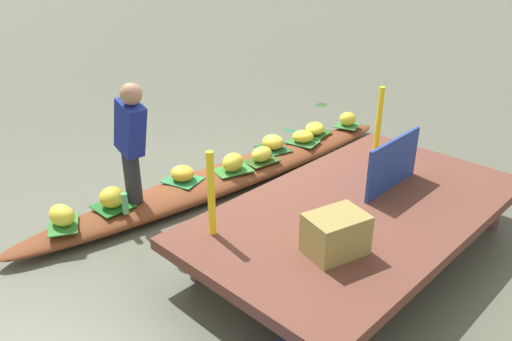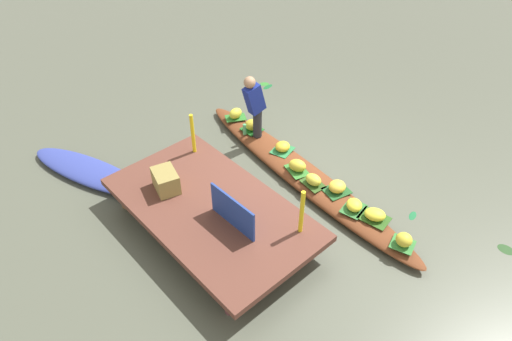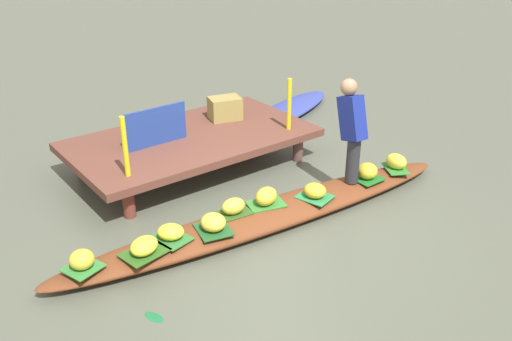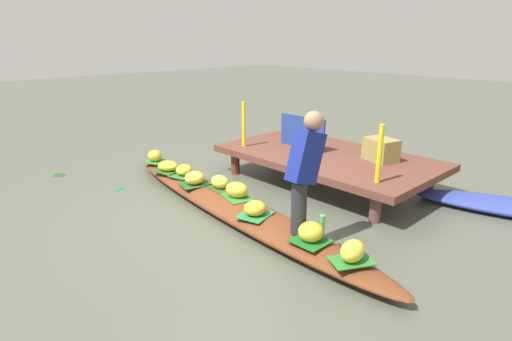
{
  "view_description": "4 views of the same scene",
  "coord_description": "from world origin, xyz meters",
  "views": [
    {
      "loc": [
        3.54,
        3.88,
        2.67
      ],
      "look_at": [
        0.26,
        0.68,
        0.48
      ],
      "focal_mm": 35.71,
      "sensor_mm": 36.0,
      "label": 1
    },
    {
      "loc": [
        -3.83,
        4.5,
        5.05
      ],
      "look_at": [
        0.39,
        0.66,
        0.29
      ],
      "focal_mm": 32.04,
      "sensor_mm": 36.0,
      "label": 2
    },
    {
      "loc": [
        -3.39,
        -4.19,
        3.25
      ],
      "look_at": [
        0.08,
        0.34,
        0.5
      ],
      "focal_mm": 38.9,
      "sensor_mm": 36.0,
      "label": 3
    },
    {
      "loc": [
        3.73,
        -3.12,
        2.14
      ],
      "look_at": [
        0.13,
        0.3,
        0.54
      ],
      "focal_mm": 29.28,
      "sensor_mm": 36.0,
      "label": 4
    }
  ],
  "objects": [
    {
      "name": "leaf_mat_7",
      "position": [
        -0.76,
        -0.02,
        0.2
      ],
      "size": [
        0.41,
        0.45,
        0.01
      ],
      "primitive_type": "cube",
      "rotation": [
        0.0,
        0.0,
        1.34
      ],
      "color": "#205425",
      "rests_on": "vendor_boat"
    },
    {
      "name": "leaf_mat_0",
      "position": [
        0.01,
        0.08,
        0.2
      ],
      "size": [
        0.48,
        0.39,
        0.01
      ],
      "primitive_type": "cube",
      "rotation": [
        0.0,
        0.0,
        2.86
      ],
      "color": "#34792D",
      "rests_on": "vendor_boat"
    },
    {
      "name": "banana_bunch_5",
      "position": [
        -0.4,
        0.13,
        0.29
      ],
      "size": [
        0.28,
        0.21,
        0.17
      ],
      "primitive_type": "ellipsoid",
      "rotation": [
        0.0,
        0.0,
        3.17
      ],
      "color": "yellow",
      "rests_on": "vendor_boat"
    },
    {
      "name": "banana_bunch_4",
      "position": [
        1.91,
        -0.2,
        0.3
      ],
      "size": [
        0.23,
        0.3,
        0.2
      ],
      "primitive_type": "ellipsoid",
      "rotation": [
        0.0,
        0.0,
        1.69
      ],
      "color": "yellow",
      "rests_on": "vendor_boat"
    },
    {
      "name": "leaf_mat_1",
      "position": [
        1.4,
        -0.17,
        0.2
      ],
      "size": [
        0.34,
        0.33,
        0.01
      ],
      "primitive_type": "cube",
      "rotation": [
        0.0,
        0.0,
        0.01
      ],
      "color": "#1C6721",
      "rests_on": "vendor_boat"
    },
    {
      "name": "leaf_mat_5",
      "position": [
        -0.4,
        0.13,
        0.2
      ],
      "size": [
        0.41,
        0.31,
        0.01
      ],
      "primitive_type": "cube",
      "rotation": [
        0.0,
        0.0,
        3.02
      ],
      "color": "#2F511D",
      "rests_on": "vendor_boat"
    },
    {
      "name": "vendor_person",
      "position": [
        1.2,
        -0.04,
        0.9
      ],
      "size": [
        0.22,
        0.42,
        1.25
      ],
      "color": "#28282D",
      "rests_on": "vendor_boat"
    },
    {
      "name": "banana_bunch_7",
      "position": [
        -0.76,
        -0.02,
        0.29
      ],
      "size": [
        0.29,
        0.3,
        0.18
      ],
      "primitive_type": "ellipsoid",
      "rotation": [
        0.0,
        0.0,
        1.47
      ],
      "color": "yellow",
      "rests_on": "vendor_boat"
    },
    {
      "name": "leaf_mat_6",
      "position": [
        -1.19,
        0.1,
        0.2
      ],
      "size": [
        0.38,
        0.43,
        0.01
      ],
      "primitive_type": "cube",
      "rotation": [
        0.0,
        0.0,
        1.78
      ],
      "color": "#2F6D31",
      "rests_on": "vendor_boat"
    },
    {
      "name": "vendor_boat",
      "position": [
        0.0,
        0.0,
        0.1
      ],
      "size": [
        5.13,
        1.08,
        0.2
      ],
      "primitive_type": "ellipsoid",
      "rotation": [
        0.0,
        0.0,
        -0.09
      ],
      "color": "brown",
      "rests_on": "ground"
    },
    {
      "name": "banana_bunch_2",
      "position": [
        0.57,
        -0.13,
        0.29
      ],
      "size": [
        0.25,
        0.27,
        0.16
      ],
      "primitive_type": "ellipsoid",
      "rotation": [
        0.0,
        0.0,
        1.58
      ],
      "color": "gold",
      "rests_on": "vendor_boat"
    },
    {
      "name": "water_bottle",
      "position": [
        1.38,
        0.03,
        0.31
      ],
      "size": [
        0.06,
        0.06,
        0.21
      ],
      "primitive_type": "cylinder",
      "color": "#51AC68",
      "rests_on": "vendor_boat"
    },
    {
      "name": "banana_bunch_1",
      "position": [
        1.4,
        -0.17,
        0.3
      ],
      "size": [
        0.35,
        0.35,
        0.2
      ],
      "primitive_type": "ellipsoid",
      "rotation": [
        0.0,
        0.0,
        2.47
      ],
      "color": "gold",
      "rests_on": "vendor_boat"
    },
    {
      "name": "canal_water",
      "position": [
        0.0,
        0.0,
        0.0
      ],
      "size": [
        40.0,
        40.0,
        0.0
      ],
      "primitive_type": "plane",
      "color": "#545849",
      "rests_on": "ground"
    },
    {
      "name": "produce_crate",
      "position": [
        0.83,
        2.06,
        0.61
      ],
      "size": [
        0.51,
        0.43,
        0.32
      ],
      "primitive_type": "cube",
      "rotation": [
        0.0,
        0.0,
        -0.28
      ],
      "color": "olive",
      "rests_on": "dock_platform"
    },
    {
      "name": "railing_post_east",
      "position": [
        1.3,
        1.2,
        0.81
      ],
      "size": [
        0.06,
        0.06,
        0.71
      ],
      "primitive_type": "cylinder",
      "color": "yellow",
      "rests_on": "dock_platform"
    },
    {
      "name": "banana_bunch_8",
      "position": [
        -1.52,
        0.04,
        0.28
      ],
      "size": [
        0.39,
        0.37,
        0.15
      ],
      "primitive_type": "ellipsoid",
      "rotation": [
        0.0,
        0.0,
        0.54
      ],
      "color": "yellow",
      "rests_on": "vendor_boat"
    },
    {
      "name": "banana_bunch_3",
      "position": [
        -2.09,
        0.16,
        0.3
      ],
      "size": [
        0.27,
        0.27,
        0.19
      ],
      "primitive_type": "ellipsoid",
      "rotation": [
        0.0,
        0.0,
        1.36
      ],
      "color": "gold",
      "rests_on": "vendor_boat"
    },
    {
      "name": "railing_post_west",
      "position": [
        -1.1,
        1.2,
        0.81
      ],
      "size": [
        0.06,
        0.06,
        0.71
      ],
      "primitive_type": "cylinder",
      "color": "yellow",
      "rests_on": "dock_platform"
    },
    {
      "name": "banana_bunch_6",
      "position": [
        -1.19,
        0.1,
        0.28
      ],
      "size": [
        0.36,
        0.36,
        0.15
      ],
      "primitive_type": "ellipsoid",
      "rotation": [
        0.0,
        0.0,
        2.39
      ],
      "color": "yellow",
      "rests_on": "vendor_boat"
    },
    {
      "name": "leaf_mat_4",
      "position": [
        1.91,
        -0.2,
        0.2
      ],
      "size": [
        0.41,
        0.46,
        0.01
      ],
      "primitive_type": "cube",
      "rotation": [
        0.0,
        0.0,
        1.07
      ],
      "color": "#2F782D",
      "rests_on": "vendor_boat"
    },
    {
      "name": "leaf_mat_2",
      "position": [
        0.57,
        -0.13,
        0.2
      ],
      "size": [
        0.41,
        0.44,
        0.01
      ],
      "primitive_type": "cube",
      "rotation": [
        0.0,
        0.0,
        1.84
      ],
      "color": "#2A7E43",
      "rests_on": "vendor_boat"
    },
    {
      "name": "banana_bunch_0",
      "position": [
        0.01,
        0.08,
        0.3
      ],
      "size": [
        0.35,
        0.31,
        0.2
      ],
      "primitive_type": "ellipsoid",
      "rotation": [
        0.0,
        0.0,
        0.38
      ],
      "color": "gold",
      "rests_on": "vendor_boat"
    },
    {
      "name": "moored_boat",
      "position": [
        2.47,
        2.59,
        0.08
      ],
      "size": [
        2.51,
        1.38,
        0.16
      ],
      "primitive_type": "ellipsoid",
      "rotation": [
        0.0,
        0.0,
        0.33
      ],
      "color": "#34429B",
      "rests_on": "ground"
    },
    {
      "name": "leaf_mat_3",
      "position": [
        -2.09,
        0.16,
        0.2
      ],
      "size": [
        0.39,
        0.38,
        0.01
      ],
      "primitive_type": "cube",
      "rotation": [
        0.0,
        0.0,
        0.31
      ],
      "color": "#347C35",
      "rests_on": "vendor_boat"
    },
    {
      "name": "drifting_plant_2",
      "position": [
        -1.79,
        -0.63,
        0.0
      ],
      "size": [
        0.16,
        0.23,
        0.01
      ],
      "primitive_type": "ellipsoid",
      "rotation": [
        0.0,
        0.0,
        1.85
      ],
      "color": "#1C6837",
      "rests_on": "ground"
    },
    {
      "name": "dock_platform",
      "position": [
        0.1,
        1.8,
        0.39
      ],
      "size": [
        3.2,
        1.8,
        0.45
      ],
      "color": "brown",
      "rests_on": "ground"
    },
    {
      "name": "leaf_mat_8",
      "position": [
        -1.52,
        0.04,
        0.2
      ],
      "size": [
        0.48,
        0.39,
        0.01
      ],
      "primitive_type": "cube",
      "rotation": [
        0.0,
        0.0,
        0.18
      ],
      "color": "#2C591C",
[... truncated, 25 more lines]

